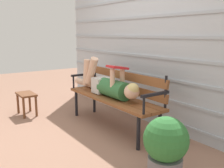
{
  "coord_description": "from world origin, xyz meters",
  "views": [
    {
      "loc": [
        2.77,
        -1.83,
        1.29
      ],
      "look_at": [
        0.0,
        0.12,
        0.62
      ],
      "focal_mm": 40.76,
      "sensor_mm": 36.0,
      "label": 1
    }
  ],
  "objects_px": {
    "reclining_person": "(108,85)",
    "potted_plant": "(166,147)",
    "park_bench": "(116,93)",
    "footstool": "(26,98)"
  },
  "relations": [
    {
      "from": "reclining_person",
      "to": "potted_plant",
      "type": "bearing_deg",
      "value": -14.9
    },
    {
      "from": "park_bench",
      "to": "reclining_person",
      "type": "relative_size",
      "value": 1.03
    },
    {
      "from": "potted_plant",
      "to": "park_bench",
      "type": "bearing_deg",
      "value": 161.6
    },
    {
      "from": "park_bench",
      "to": "footstool",
      "type": "xyz_separation_m",
      "value": [
        -1.25,
        -0.86,
        -0.2
      ]
    },
    {
      "from": "potted_plant",
      "to": "footstool",
      "type": "bearing_deg",
      "value": -170.99
    },
    {
      "from": "park_bench",
      "to": "potted_plant",
      "type": "xyz_separation_m",
      "value": [
        1.36,
        -0.45,
        -0.15
      ]
    },
    {
      "from": "park_bench",
      "to": "footstool",
      "type": "height_order",
      "value": "park_bench"
    },
    {
      "from": "park_bench",
      "to": "footstool",
      "type": "distance_m",
      "value": 1.53
    },
    {
      "from": "reclining_person",
      "to": "footstool",
      "type": "xyz_separation_m",
      "value": [
        -1.16,
        -0.8,
        -0.31
      ]
    },
    {
      "from": "reclining_person",
      "to": "footstool",
      "type": "relative_size",
      "value": 4.06
    }
  ]
}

